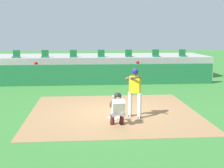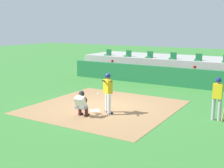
{
  "view_description": "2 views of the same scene",
  "coord_description": "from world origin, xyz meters",
  "px_view_note": "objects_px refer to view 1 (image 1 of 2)",
  "views": [
    {
      "loc": [
        -1.06,
        -12.01,
        3.12
      ],
      "look_at": [
        0.0,
        0.7,
        1.0
      ],
      "focal_mm": 51.32,
      "sensor_mm": 36.0,
      "label": 1
    },
    {
      "loc": [
        7.3,
        -11.48,
        3.8
      ],
      "look_at": [
        0.0,
        0.7,
        1.0
      ],
      "focal_mm": 47.52,
      "sensor_mm": 36.0,
      "label": 2
    }
  ],
  "objects_px": {
    "stadium_seat_3": "(101,55)",
    "dugout_player_0": "(36,72)",
    "stadium_seat_2": "(73,55)",
    "stadium_seat_0": "(16,56)",
    "home_plate": "(115,117)",
    "dugout_player_1": "(138,71)",
    "stadium_seat_6": "(183,54)",
    "stadium_seat_1": "(45,55)",
    "batter_at_plate": "(135,90)",
    "stadium_seat_5": "(156,55)",
    "catcher_crouched": "(117,108)",
    "stadium_seat_4": "(129,55)"
  },
  "relations": [
    {
      "from": "home_plate",
      "to": "catcher_crouched",
      "type": "bearing_deg",
      "value": -91.49
    },
    {
      "from": "stadium_seat_4",
      "to": "stadium_seat_6",
      "type": "height_order",
      "value": "same"
    },
    {
      "from": "catcher_crouched",
      "to": "stadium_seat_5",
      "type": "distance_m",
      "value": 11.78
    },
    {
      "from": "batter_at_plate",
      "to": "stadium_seat_6",
      "type": "bearing_deg",
      "value": 64.41
    },
    {
      "from": "stadium_seat_3",
      "to": "stadium_seat_1",
      "type": "bearing_deg",
      "value": 180.0
    },
    {
      "from": "dugout_player_1",
      "to": "stadium_seat_3",
      "type": "relative_size",
      "value": 2.71
    },
    {
      "from": "home_plate",
      "to": "stadium_seat_5",
      "type": "relative_size",
      "value": 0.92
    },
    {
      "from": "dugout_player_0",
      "to": "stadium_seat_1",
      "type": "distance_m",
      "value": 2.23
    },
    {
      "from": "catcher_crouched",
      "to": "dugout_player_1",
      "type": "bearing_deg",
      "value": 76.56
    },
    {
      "from": "catcher_crouched",
      "to": "stadium_seat_3",
      "type": "relative_size",
      "value": 3.48
    },
    {
      "from": "stadium_seat_2",
      "to": "stadium_seat_0",
      "type": "bearing_deg",
      "value": 180.0
    },
    {
      "from": "stadium_seat_3",
      "to": "stadium_seat_5",
      "type": "distance_m",
      "value": 3.71
    },
    {
      "from": "catcher_crouched",
      "to": "stadium_seat_2",
      "type": "height_order",
      "value": "stadium_seat_2"
    },
    {
      "from": "stadium_seat_5",
      "to": "stadium_seat_6",
      "type": "xyz_separation_m",
      "value": [
        1.86,
        0.0,
        0.0
      ]
    },
    {
      "from": "stadium_seat_1",
      "to": "batter_at_plate",
      "type": "bearing_deg",
      "value": -66.62
    },
    {
      "from": "catcher_crouched",
      "to": "stadium_seat_1",
      "type": "bearing_deg",
      "value": 108.34
    },
    {
      "from": "stadium_seat_0",
      "to": "home_plate",
      "type": "bearing_deg",
      "value": -61.31
    },
    {
      "from": "stadium_seat_2",
      "to": "home_plate",
      "type": "bearing_deg",
      "value": -79.66
    },
    {
      "from": "batter_at_plate",
      "to": "stadium_seat_5",
      "type": "distance_m",
      "value": 10.64
    },
    {
      "from": "stadium_seat_3",
      "to": "stadium_seat_6",
      "type": "xyz_separation_m",
      "value": [
        5.57,
        0.0,
        0.0
      ]
    },
    {
      "from": "dugout_player_1",
      "to": "stadium_seat_2",
      "type": "height_order",
      "value": "stadium_seat_2"
    },
    {
      "from": "home_plate",
      "to": "stadium_seat_2",
      "type": "relative_size",
      "value": 0.92
    },
    {
      "from": "stadium_seat_1",
      "to": "stadium_seat_3",
      "type": "bearing_deg",
      "value": 0.0
    },
    {
      "from": "stadium_seat_6",
      "to": "stadium_seat_1",
      "type": "bearing_deg",
      "value": 180.0
    },
    {
      "from": "batter_at_plate",
      "to": "stadium_seat_3",
      "type": "xyz_separation_m",
      "value": [
        -0.69,
        10.19,
        0.5
      ]
    },
    {
      "from": "batter_at_plate",
      "to": "stadium_seat_5",
      "type": "height_order",
      "value": "stadium_seat_5"
    },
    {
      "from": "stadium_seat_1",
      "to": "stadium_seat_2",
      "type": "height_order",
      "value": "same"
    },
    {
      "from": "stadium_seat_3",
      "to": "dugout_player_0",
      "type": "bearing_deg",
      "value": -153.26
    },
    {
      "from": "batter_at_plate",
      "to": "stadium_seat_4",
      "type": "height_order",
      "value": "stadium_seat_4"
    },
    {
      "from": "dugout_player_1",
      "to": "stadium_seat_5",
      "type": "height_order",
      "value": "stadium_seat_5"
    },
    {
      "from": "stadium_seat_2",
      "to": "stadium_seat_3",
      "type": "xyz_separation_m",
      "value": [
        1.86,
        0.0,
        0.0
      ]
    },
    {
      "from": "dugout_player_0",
      "to": "stadium_seat_0",
      "type": "relative_size",
      "value": 2.71
    },
    {
      "from": "dugout_player_1",
      "to": "stadium_seat_6",
      "type": "bearing_deg",
      "value": 30.72
    },
    {
      "from": "dugout_player_1",
      "to": "stadium_seat_6",
      "type": "distance_m",
      "value": 4.07
    },
    {
      "from": "home_plate",
      "to": "catcher_crouched",
      "type": "distance_m",
      "value": 1.12
    },
    {
      "from": "stadium_seat_5",
      "to": "stadium_seat_6",
      "type": "bearing_deg",
      "value": 0.0
    },
    {
      "from": "stadium_seat_5",
      "to": "dugout_player_0",
      "type": "bearing_deg",
      "value": -165.29
    },
    {
      "from": "dugout_player_1",
      "to": "stadium_seat_4",
      "type": "xyz_separation_m",
      "value": [
        -0.29,
        2.03,
        0.86
      ]
    },
    {
      "from": "stadium_seat_6",
      "to": "stadium_seat_2",
      "type": "bearing_deg",
      "value": 180.0
    },
    {
      "from": "catcher_crouched",
      "to": "stadium_seat_3",
      "type": "distance_m",
      "value": 11.17
    },
    {
      "from": "stadium_seat_2",
      "to": "stadium_seat_4",
      "type": "distance_m",
      "value": 3.71
    },
    {
      "from": "catcher_crouched",
      "to": "dugout_player_1",
      "type": "relative_size",
      "value": 1.29
    },
    {
      "from": "stadium_seat_3",
      "to": "stadium_seat_5",
      "type": "xyz_separation_m",
      "value": [
        3.71,
        0.0,
        0.0
      ]
    },
    {
      "from": "stadium_seat_0",
      "to": "stadium_seat_1",
      "type": "height_order",
      "value": "same"
    },
    {
      "from": "dugout_player_0",
      "to": "dugout_player_1",
      "type": "height_order",
      "value": "same"
    },
    {
      "from": "home_plate",
      "to": "dugout_player_0",
      "type": "distance_m",
      "value": 9.11
    },
    {
      "from": "stadium_seat_1",
      "to": "stadium_seat_4",
      "type": "distance_m",
      "value": 5.57
    },
    {
      "from": "dugout_player_0",
      "to": "dugout_player_1",
      "type": "xyz_separation_m",
      "value": [
        6.19,
        0.0,
        0.0
      ]
    },
    {
      "from": "catcher_crouched",
      "to": "stadium_seat_4",
      "type": "relative_size",
      "value": 3.48
    },
    {
      "from": "batter_at_plate",
      "to": "stadium_seat_6",
      "type": "height_order",
      "value": "stadium_seat_6"
    }
  ]
}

